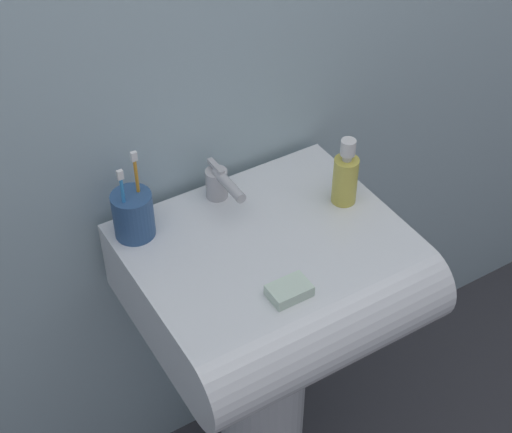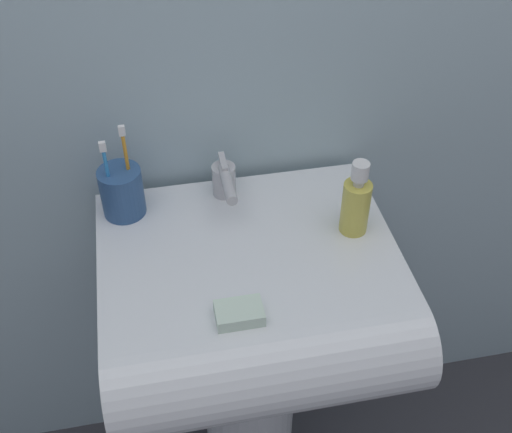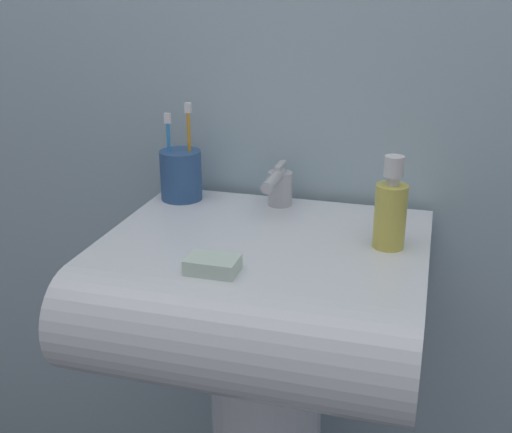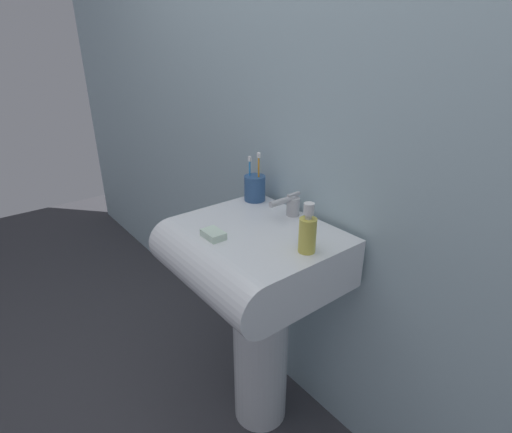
# 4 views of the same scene
# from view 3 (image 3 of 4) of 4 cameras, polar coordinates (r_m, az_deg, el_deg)

# --- Properties ---
(wall_back) EXTENTS (5.00, 0.05, 2.40)m
(wall_back) POSITION_cam_3_polar(r_m,az_deg,el_deg) (1.30, 4.10, 15.98)
(wall_back) COLOR #9EB7C1
(wall_back) RESTS_ON ground
(sink_basin) EXTENTS (0.56, 0.50, 0.17)m
(sink_basin) POSITION_cam_3_polar(r_m,az_deg,el_deg) (1.11, 0.19, -6.97)
(sink_basin) COLOR white
(sink_basin) RESTS_ON sink_pedestal
(faucet) EXTENTS (0.05, 0.14, 0.08)m
(faucet) POSITION_cam_3_polar(r_m,az_deg,el_deg) (1.26, 2.02, 2.74)
(faucet) COLOR #B7B7BC
(faucet) RESTS_ON sink_basin
(toothbrush_cup) EXTENTS (0.08, 0.08, 0.20)m
(toothbrush_cup) POSITION_cam_3_polar(r_m,az_deg,el_deg) (1.31, -6.69, 3.75)
(toothbrush_cup) COLOR #2D5184
(toothbrush_cup) RESTS_ON sink_basin
(soap_bottle) EXTENTS (0.05, 0.05, 0.16)m
(soap_bottle) POSITION_cam_3_polar(r_m,az_deg,el_deg) (1.09, 11.87, 0.49)
(soap_bottle) COLOR gold
(soap_bottle) RESTS_ON sink_basin
(bar_soap) EXTENTS (0.08, 0.05, 0.02)m
(bar_soap) POSITION_cam_3_polar(r_m,az_deg,el_deg) (0.99, -3.88, -4.30)
(bar_soap) COLOR silver
(bar_soap) RESTS_ON sink_basin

